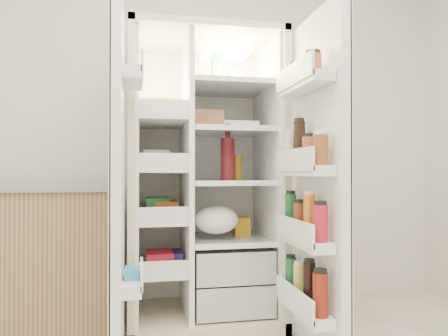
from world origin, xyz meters
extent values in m
cube|color=silver|center=(0.00, 2.00, 1.35)|extent=(4.00, 0.02, 2.70)
cube|color=beige|center=(0.13, 1.93, 0.90)|extent=(0.92, 0.04, 1.80)
cube|color=beige|center=(-0.31, 1.60, 0.90)|extent=(0.04, 0.70, 1.80)
cube|color=beige|center=(0.57, 1.60, 0.90)|extent=(0.04, 0.70, 1.80)
cube|color=beige|center=(0.13, 1.60, 1.78)|extent=(0.92, 0.70, 0.04)
cube|color=beige|center=(0.13, 1.60, 0.04)|extent=(0.92, 0.70, 0.08)
cube|color=white|center=(0.13, 1.90, 0.92)|extent=(0.84, 0.02, 1.68)
cube|color=white|center=(-0.28, 1.60, 0.92)|extent=(0.02, 0.62, 1.68)
cube|color=white|center=(0.54, 1.60, 0.92)|extent=(0.02, 0.62, 1.68)
cube|color=white|center=(0.02, 1.60, 0.92)|extent=(0.03, 0.62, 1.68)
cube|color=#B3BCB6|center=(0.29, 1.58, 0.18)|extent=(0.47, 0.52, 0.19)
cube|color=#B3BCB6|center=(0.29, 1.58, 0.39)|extent=(0.47, 0.52, 0.19)
cube|color=#FFD18C|center=(0.29, 1.65, 1.72)|extent=(0.30, 0.30, 0.02)
cube|color=white|center=(-0.13, 1.60, 0.35)|extent=(0.28, 0.58, 0.02)
cube|color=white|center=(-0.13, 1.60, 0.65)|extent=(0.28, 0.58, 0.02)
cube|color=white|center=(-0.13, 1.60, 0.95)|extent=(0.28, 0.58, 0.02)
cube|color=white|center=(-0.13, 1.60, 1.25)|extent=(0.28, 0.58, 0.02)
cube|color=silver|center=(0.29, 1.60, 0.52)|extent=(0.49, 0.58, 0.01)
cube|color=silver|center=(0.29, 1.60, 0.88)|extent=(0.49, 0.58, 0.01)
cube|color=silver|center=(0.29, 1.60, 1.20)|extent=(0.49, 0.58, 0.02)
cube|color=silver|center=(0.29, 1.60, 1.48)|extent=(0.49, 0.58, 0.02)
cube|color=red|center=(-0.13, 1.60, 0.41)|extent=(0.16, 0.20, 0.10)
cube|color=green|center=(-0.13, 1.60, 0.72)|extent=(0.14, 0.18, 0.12)
cube|color=white|center=(-0.13, 1.60, 0.99)|extent=(0.20, 0.22, 0.07)
cube|color=gold|center=(-0.13, 1.60, 1.33)|extent=(0.15, 0.16, 0.14)
cube|color=#392D87|center=(-0.13, 1.60, 0.40)|extent=(0.18, 0.20, 0.09)
cube|color=#C25822|center=(-0.13, 1.60, 0.71)|extent=(0.14, 0.18, 0.10)
cube|color=white|center=(-0.13, 1.60, 1.02)|extent=(0.16, 0.16, 0.12)
sphere|color=orange|center=(0.16, 1.50, 0.12)|extent=(0.07, 0.07, 0.07)
sphere|color=orange|center=(0.25, 1.54, 0.12)|extent=(0.07, 0.07, 0.07)
sphere|color=orange|center=(0.35, 1.50, 0.12)|extent=(0.07, 0.07, 0.07)
sphere|color=orange|center=(0.21, 1.64, 0.12)|extent=(0.07, 0.07, 0.07)
ellipsoid|color=#397025|center=(0.29, 1.60, 0.40)|extent=(0.26, 0.24, 0.11)
cylinder|color=#4C1014|center=(0.27, 1.50, 1.02)|extent=(0.09, 0.09, 0.27)
cylinder|color=#63400B|center=(0.33, 1.51, 0.97)|extent=(0.06, 0.06, 0.16)
cube|color=green|center=(0.22, 1.57, 1.59)|extent=(0.07, 0.07, 0.21)
cylinder|color=white|center=(0.37, 1.60, 1.54)|extent=(0.11, 0.11, 0.10)
cylinder|color=#BA692B|center=(0.27, 1.63, 1.53)|extent=(0.07, 0.07, 0.09)
cube|color=white|center=(0.36, 1.54, 1.24)|extent=(0.23, 0.09, 0.06)
cube|color=#A36341|center=(0.15, 1.54, 1.27)|extent=(0.19, 0.11, 0.12)
ellipsoid|color=white|center=(0.20, 1.51, 0.61)|extent=(0.27, 0.25, 0.17)
cube|color=orange|center=(0.39, 1.66, 0.59)|extent=(0.10, 0.12, 0.12)
cube|color=white|center=(-0.37, 1.05, 0.90)|extent=(0.05, 0.40, 1.72)
cube|color=beige|center=(-0.39, 1.05, 0.90)|extent=(0.01, 0.40, 1.72)
cube|color=white|center=(-0.30, 1.05, 0.40)|extent=(0.09, 0.32, 0.06)
cube|color=white|center=(-0.30, 1.05, 1.40)|extent=(0.09, 0.32, 0.06)
cube|color=#338CCC|center=(-0.30, 1.05, 0.43)|extent=(0.07, 0.12, 0.10)
cube|color=white|center=(0.63, 0.96, 0.90)|extent=(0.05, 0.58, 1.72)
cube|color=beige|center=(0.66, 0.96, 0.90)|extent=(0.01, 0.58, 1.72)
cube|color=white|center=(0.55, 0.96, 0.26)|extent=(0.11, 0.50, 0.05)
cube|color=white|center=(0.55, 0.96, 0.60)|extent=(0.11, 0.50, 0.05)
cube|color=white|center=(0.55, 0.96, 0.95)|extent=(0.11, 0.50, 0.05)
cube|color=white|center=(0.55, 0.96, 1.38)|extent=(0.11, 0.50, 0.05)
cylinder|color=maroon|center=(0.55, 0.76, 0.39)|extent=(0.07, 0.07, 0.20)
cylinder|color=black|center=(0.55, 0.89, 0.40)|extent=(0.06, 0.06, 0.22)
cylinder|color=gold|center=(0.55, 1.02, 0.38)|extent=(0.06, 0.06, 0.18)
cylinder|color=#206133|center=(0.55, 1.15, 0.38)|extent=(0.06, 0.06, 0.19)
cylinder|color=#AA1C28|center=(0.55, 0.76, 0.71)|extent=(0.07, 0.07, 0.17)
cylinder|color=#C67317|center=(0.55, 0.89, 0.73)|extent=(0.06, 0.06, 0.21)
cylinder|color=maroon|center=(0.55, 1.02, 0.70)|extent=(0.07, 0.07, 0.16)
cylinder|color=#155D25|center=(0.55, 1.15, 0.72)|extent=(0.06, 0.06, 0.20)
cylinder|color=brown|center=(0.55, 0.76, 1.04)|extent=(0.07, 0.07, 0.14)
cylinder|color=#9E4E28|center=(0.55, 0.89, 1.04)|extent=(0.07, 0.07, 0.14)
cylinder|color=black|center=(0.55, 1.02, 1.09)|extent=(0.06, 0.06, 0.23)
cylinder|color=beige|center=(0.55, 1.15, 1.06)|extent=(0.06, 0.06, 0.18)
cylinder|color=#A64C29|center=(0.55, 0.84, 1.45)|extent=(0.08, 0.08, 0.10)
cylinder|color=#92481A|center=(0.55, 1.06, 1.45)|extent=(0.08, 0.08, 0.10)
cube|color=#A28251|center=(-1.00, 1.62, 0.42)|extent=(1.17, 0.60, 0.84)
cube|color=#939398|center=(-1.00, 1.62, 0.86)|extent=(1.21, 0.64, 0.04)
camera|label=1|loc=(-0.26, -1.05, 0.95)|focal=34.00mm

